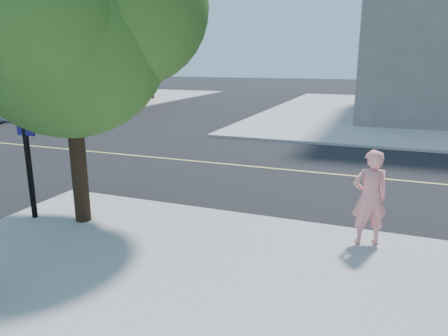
% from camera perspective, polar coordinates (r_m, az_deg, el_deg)
% --- Properties ---
extents(ground, '(140.00, 140.00, 0.00)m').
position_cam_1_polar(ground, '(11.22, -16.02, -4.00)').
color(ground, black).
rests_on(ground, ground).
extents(road_ew, '(140.00, 9.00, 0.01)m').
position_cam_1_polar(road_ew, '(14.89, -5.65, 1.07)').
color(road_ew, black).
rests_on(road_ew, ground).
extents(sidewalk_nw, '(26.00, 25.00, 0.12)m').
position_cam_1_polar(sidewalk_nw, '(42.19, -23.74, 8.73)').
color(sidewalk_nw, '#A8A8A8').
rests_on(sidewalk_nw, ground).
extents(church, '(15.20, 12.00, 14.40)m').
position_cam_1_polar(church, '(37.64, -25.36, 18.92)').
color(church, brown).
rests_on(church, sidewalk_nw).
extents(man_on_phone, '(0.77, 0.64, 1.79)m').
position_cam_1_polar(man_on_phone, '(8.12, 19.14, -3.82)').
color(man_on_phone, pink).
rests_on(man_on_phone, sidewalk_se).
extents(street_tree, '(4.97, 4.52, 6.60)m').
position_cam_1_polar(street_tree, '(8.95, -20.18, 19.59)').
color(street_tree, black).
rests_on(street_tree, sidewalk_se).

